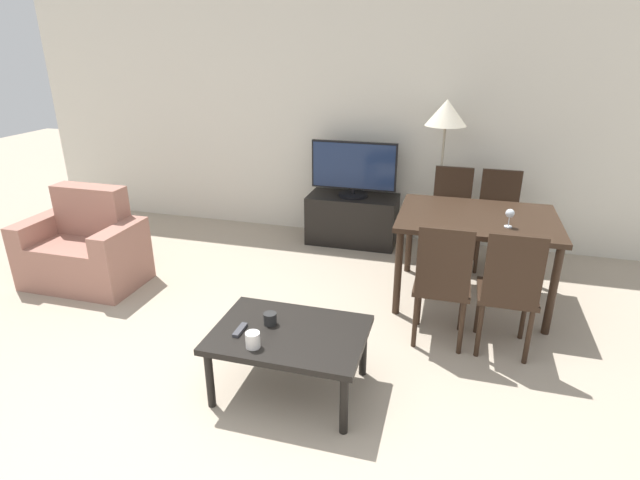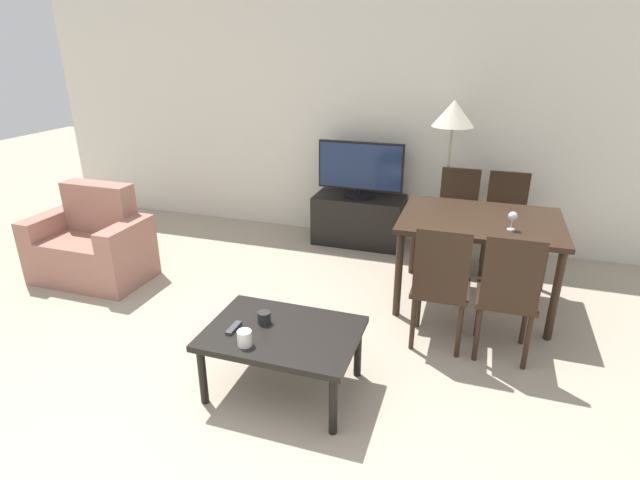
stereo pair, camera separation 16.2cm
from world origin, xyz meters
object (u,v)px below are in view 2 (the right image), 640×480
dining_chair_near (441,283)px  remote_primary (234,328)px  cup_white_near (264,317)px  cup_colored_far (245,338)px  dining_chair_far (505,218)px  dining_table (480,228)px  coffee_table (283,337)px  tv (360,170)px  dining_chair_near_right (508,292)px  floor_lamp (453,120)px  dining_chair_far_left (457,213)px  wine_glass_left (513,217)px  armchair (93,246)px  tv_stand (359,220)px

dining_chair_near → remote_primary: dining_chair_near is taller
cup_white_near → cup_colored_far: (-0.00, -0.27, 0.01)m
dining_chair_far → cup_colored_far: 2.98m
dining_table → dining_chair_near: bearing=-105.7°
coffee_table → dining_chair_near: 1.19m
tv → dining_chair_near_right: 2.36m
coffee_table → floor_lamp: 2.80m
dining_chair_far → dining_chair_near_right: (0.00, -1.59, 0.00)m
dining_chair_near → cup_white_near: size_ratio=11.41×
cup_white_near → floor_lamp: bearing=70.0°
dining_chair_near → cup_colored_far: (-1.03, -1.00, -0.04)m
dining_chair_far_left → wine_glass_left: 1.16m
coffee_table → dining_table: (1.10, 1.58, 0.29)m
dining_chair_far → cup_white_near: size_ratio=11.41×
dining_chair_far → cup_white_near: (-1.47, -2.33, -0.05)m
dining_table → dining_chair_near_right: 0.84m
dining_chair_near_right → cup_white_near: (-1.47, -0.74, -0.05)m
armchair → wine_glass_left: size_ratio=7.13×
tv_stand → dining_chair_near: 2.11m
remote_primary → coffee_table: bearing=15.4°
armchair → cup_white_near: (2.17, -0.91, 0.16)m
dining_chair_far → coffee_table: bearing=-119.1°
dining_chair_near_right → tv_stand: bearing=129.3°
dining_chair_far_left → cup_white_near: 2.54m
armchair → dining_chair_near_right: 3.64m
remote_primary → cup_white_near: cup_white_near is taller
armchair → coffee_table: size_ratio=1.10×
dining_table → dining_chair_near_right: (0.22, -0.79, -0.15)m
coffee_table → wine_glass_left: size_ratio=6.47×
dining_chair_near_right → cup_colored_far: (-1.47, -1.00, -0.04)m
dining_table → dining_chair_far: 0.84m
dining_chair_near_right → remote_primary: size_ratio=6.34×
remote_primary → wine_glass_left: wine_glass_left is taller
dining_chair_far_left → wine_glass_left: (0.44, -1.01, 0.34)m
tv → dining_chair_near: tv is taller
armchair → dining_chair_far: (3.63, 1.41, 0.21)m
floor_lamp → cup_colored_far: floor_lamp is taller
dining_chair_far → remote_primary: (-1.62, -2.46, -0.08)m
coffee_table → floor_lamp: size_ratio=0.59×
cup_white_near → tv_stand: bearing=90.4°
tv → floor_lamp: 1.08m
floor_lamp → remote_primary: size_ratio=10.59×
wine_glass_left → dining_chair_near_right: bearing=-89.8°
dining_chair_far_left → wine_glass_left: bearing=-66.3°
dining_chair_far_left → cup_colored_far: size_ratio=9.90×
cup_white_near → dining_chair_near: bearing=35.8°
cup_colored_far → armchair: bearing=151.4°
floor_lamp → wine_glass_left: size_ratio=10.88×
wine_glass_left → cup_white_near: bearing=-138.1°
tv → dining_chair_far_left: 1.11m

